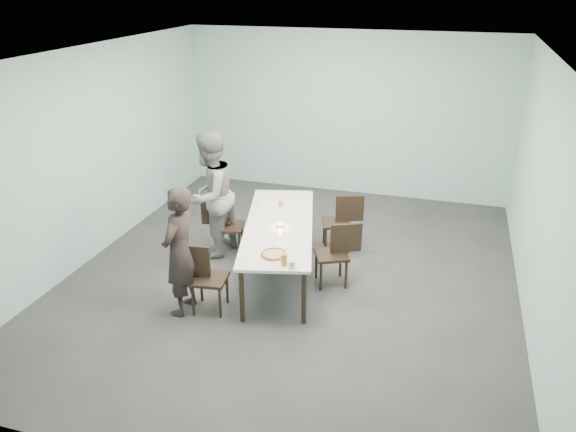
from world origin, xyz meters
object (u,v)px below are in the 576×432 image
(pizza, at_px, (274,254))
(tealight, at_px, (280,226))
(chair_near_left, at_px, (203,273))
(side_plate, at_px, (283,245))
(chair_far_right, at_px, (342,219))
(water_tumbler, at_px, (292,265))
(chair_far_left, at_px, (223,222))
(table, at_px, (279,228))
(amber_tumbler, at_px, (281,204))
(chair_near_right, at_px, (337,250))
(diner_near, at_px, (180,252))
(beer_glass, at_px, (284,260))
(diner_far, at_px, (210,195))

(pizza, xyz_separation_m, tealight, (-0.18, 0.83, 0.00))
(chair_near_left, xyz_separation_m, tealight, (0.66, 1.06, 0.27))
(chair_near_left, bearing_deg, side_plate, 23.93)
(chair_near_left, xyz_separation_m, chair_far_right, (1.30, 2.13, 0.00))
(chair_far_right, xyz_separation_m, water_tumbler, (-0.16, -2.12, 0.29))
(chair_near_left, bearing_deg, chair_far_left, 95.99)
(table, distance_m, amber_tumbler, 0.65)
(chair_near_right, distance_m, tealight, 0.84)
(diner_near, distance_m, water_tumbler, 1.38)
(chair_far_right, xyz_separation_m, beer_glass, (-0.27, -2.09, 0.32))
(chair_far_right, height_order, diner_far, diner_far)
(side_plate, relative_size, beer_glass, 1.20)
(side_plate, distance_m, water_tumbler, 0.59)
(tealight, bearing_deg, water_tumbler, -65.68)
(diner_near, height_order, side_plate, diner_near)
(chair_near_right, bearing_deg, tealight, -21.53)
(diner_near, xyz_separation_m, amber_tumbler, (0.69, 1.87, -0.03))
(diner_near, bearing_deg, chair_near_right, 126.91)
(chair_far_right, xyz_separation_m, diner_far, (-1.81, -0.70, 0.43))
(chair_far_right, bearing_deg, diner_far, 3.87)
(pizza, distance_m, tealight, 0.85)
(chair_near_left, relative_size, chair_near_right, 1.00)
(chair_near_right, bearing_deg, chair_near_left, 12.88)
(chair_far_right, bearing_deg, table, 38.42)
(diner_near, distance_m, beer_glass, 1.28)
(diner_far, xyz_separation_m, water_tumbler, (1.65, -1.43, -0.14))
(chair_far_left, distance_m, tealight, 1.14)
(table, xyz_separation_m, chair_near_left, (-0.62, -1.14, -0.19))
(chair_far_left, distance_m, diner_near, 1.65)
(chair_far_right, xyz_separation_m, amber_tumbler, (-0.85, -0.37, 0.29))
(chair_far_left, height_order, tealight, chair_far_left)
(amber_tumbler, bearing_deg, chair_far_left, -162.12)
(chair_near_left, distance_m, tealight, 1.28)
(diner_far, height_order, tealight, diner_far)
(table, bearing_deg, diner_near, -124.49)
(chair_near_right, height_order, diner_far, diner_far)
(chair_far_left, bearing_deg, water_tumbler, -58.85)
(chair_near_right, bearing_deg, beer_glass, 44.06)
(beer_glass, height_order, tealight, beer_glass)
(chair_near_right, relative_size, amber_tumbler, 10.88)
(pizza, bearing_deg, chair_far_right, 76.41)
(diner_far, xyz_separation_m, beer_glass, (1.55, -1.39, -0.11))
(chair_near_left, height_order, beer_glass, beer_glass)
(beer_glass, relative_size, tealight, 2.68)
(chair_far_left, bearing_deg, chair_near_right, -26.40)
(chair_far_left, bearing_deg, diner_far, -169.52)
(chair_near_right, relative_size, chair_far_right, 1.00)
(chair_far_left, distance_m, pizza, 1.77)
(chair_near_left, xyz_separation_m, water_tumbler, (1.14, 0.01, 0.29))
(pizza, xyz_separation_m, side_plate, (0.03, 0.29, -0.01))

